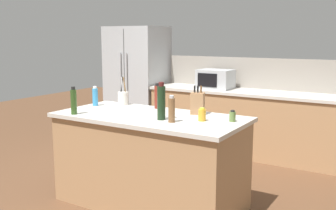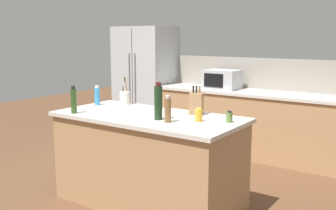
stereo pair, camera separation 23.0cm
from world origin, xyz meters
TOP-DOWN VIEW (x-y plane):
  - ground_plane at (0.00, 0.00)m, footprint 14.00×14.00m
  - back_counter_run at (0.30, 2.20)m, footprint 3.14×0.66m
  - wall_backsplash at (0.30, 2.52)m, footprint 3.10×0.03m
  - kitchen_island at (0.00, 0.00)m, footprint 1.92×0.92m
  - refrigerator at (-1.78, 2.25)m, footprint 0.94×0.75m
  - microwave at (-0.30, 2.20)m, footprint 0.50×0.39m
  - knife_block at (0.39, 0.29)m, footprint 0.15×0.13m
  - utensil_crock at (-0.60, 0.34)m, footprint 0.12×0.12m
  - wine_bottle at (0.22, -0.12)m, footprint 0.08×0.08m
  - spice_jar_oregano at (0.82, 0.15)m, footprint 0.06×0.06m
  - dish_soap_bottle at (-0.83, 0.13)m, footprint 0.06×0.06m
  - vinegar_bottle at (-0.14, 0.35)m, footprint 0.06×0.06m
  - honey_jar at (0.57, 0.03)m, footprint 0.07×0.07m
  - pepper_grinder at (0.36, -0.17)m, footprint 0.06×0.06m
  - olive_oil_bottle at (-0.67, -0.36)m, footprint 0.06×0.06m

SIDE VIEW (x-z plane):
  - ground_plane at x=0.00m, z-range 0.00..0.00m
  - back_counter_run at x=0.30m, z-range 0.00..0.94m
  - kitchen_island at x=0.00m, z-range 0.00..0.94m
  - refrigerator at x=-1.78m, z-range 0.00..1.88m
  - spice_jar_oregano at x=0.82m, z-range 0.94..1.04m
  - honey_jar at x=0.57m, z-range 0.94..1.06m
  - utensil_crock at x=-0.60m, z-range 0.86..1.18m
  - dish_soap_bottle at x=-0.83m, z-range 0.93..1.16m
  - knife_block at x=0.39m, z-range 0.91..1.20m
  - pepper_grinder at x=0.36m, z-range 0.93..1.18m
  - vinegar_bottle at x=-0.14m, z-range 0.93..1.21m
  - olive_oil_bottle at x=-0.67m, z-range 0.93..1.21m
  - microwave at x=-0.30m, z-range 0.94..1.22m
  - wine_bottle at x=0.22m, z-range 0.93..1.28m
  - wall_backsplash at x=0.30m, z-range 0.94..1.40m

